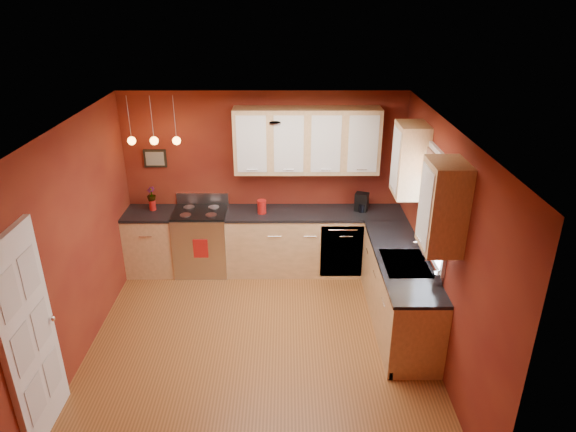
{
  "coord_description": "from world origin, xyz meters",
  "views": [
    {
      "loc": [
        0.31,
        -4.92,
        3.87
      ],
      "look_at": [
        0.34,
        1.0,
        1.23
      ],
      "focal_mm": 32.0,
      "sensor_mm": 36.0,
      "label": 1
    }
  ],
  "objects_px": {
    "gas_range": "(202,241)",
    "sink": "(405,265)",
    "coffee_maker": "(362,203)",
    "soap_pump": "(438,276)",
    "red_canister": "(262,207)"
  },
  "relations": [
    {
      "from": "sink",
      "to": "gas_range",
      "type": "bearing_deg",
      "value": 150.22
    },
    {
      "from": "gas_range",
      "to": "sink",
      "type": "bearing_deg",
      "value": -29.78
    },
    {
      "from": "red_canister",
      "to": "coffee_maker",
      "type": "distance_m",
      "value": 1.43
    },
    {
      "from": "gas_range",
      "to": "soap_pump",
      "type": "xyz_separation_m",
      "value": [
        2.87,
        -1.95,
        0.56
      ]
    },
    {
      "from": "gas_range",
      "to": "red_canister",
      "type": "bearing_deg",
      "value": -3.06
    },
    {
      "from": "sink",
      "to": "red_canister",
      "type": "relative_size",
      "value": 3.57
    },
    {
      "from": "gas_range",
      "to": "coffee_maker",
      "type": "xyz_separation_m",
      "value": [
        2.31,
        0.04,
        0.58
      ]
    },
    {
      "from": "coffee_maker",
      "to": "soap_pump",
      "type": "distance_m",
      "value": 2.07
    },
    {
      "from": "gas_range",
      "to": "sink",
      "type": "height_order",
      "value": "sink"
    },
    {
      "from": "soap_pump",
      "to": "gas_range",
      "type": "bearing_deg",
      "value": 145.75
    },
    {
      "from": "sink",
      "to": "coffee_maker",
      "type": "relative_size",
      "value": 2.68
    },
    {
      "from": "gas_range",
      "to": "soap_pump",
      "type": "height_order",
      "value": "soap_pump"
    },
    {
      "from": "sink",
      "to": "red_canister",
      "type": "bearing_deg",
      "value": 140.02
    },
    {
      "from": "sink",
      "to": "soap_pump",
      "type": "bearing_deg",
      "value": -61.33
    },
    {
      "from": "gas_range",
      "to": "coffee_maker",
      "type": "height_order",
      "value": "coffee_maker"
    }
  ]
}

